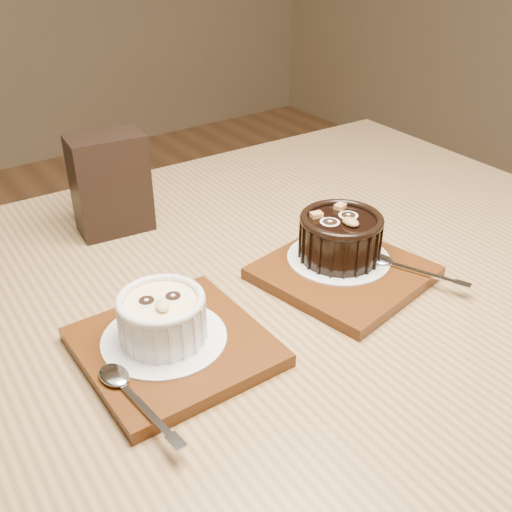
{
  "coord_description": "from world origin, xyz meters",
  "views": [
    {
      "loc": [
        -0.44,
        -0.5,
        1.16
      ],
      "look_at": [
        -0.1,
        -0.03,
        0.81
      ],
      "focal_mm": 42.0,
      "sensor_mm": 36.0,
      "label": 1
    }
  ],
  "objects_px": {
    "table": "(227,353)",
    "ramekin_white": "(162,316)",
    "ramekin_dark": "(340,235)",
    "condiment_stand": "(111,184)",
    "tray_right": "(343,273)",
    "tray_left": "(174,347)"
  },
  "relations": [
    {
      "from": "ramekin_dark",
      "to": "condiment_stand",
      "type": "height_order",
      "value": "condiment_stand"
    },
    {
      "from": "table",
      "to": "ramekin_dark",
      "type": "relative_size",
      "value": 11.85
    },
    {
      "from": "tray_left",
      "to": "ramekin_dark",
      "type": "height_order",
      "value": "ramekin_dark"
    },
    {
      "from": "tray_left",
      "to": "tray_right",
      "type": "height_order",
      "value": "same"
    },
    {
      "from": "ramekin_white",
      "to": "ramekin_dark",
      "type": "distance_m",
      "value": 0.26
    },
    {
      "from": "ramekin_white",
      "to": "condiment_stand",
      "type": "relative_size",
      "value": 0.64
    },
    {
      "from": "table",
      "to": "ramekin_white",
      "type": "xyz_separation_m",
      "value": [
        -0.11,
        -0.05,
        0.14
      ]
    },
    {
      "from": "tray_right",
      "to": "condiment_stand",
      "type": "height_order",
      "value": "condiment_stand"
    },
    {
      "from": "condiment_stand",
      "to": "ramekin_white",
      "type": "bearing_deg",
      "value": -104.47
    },
    {
      "from": "tray_left",
      "to": "tray_right",
      "type": "xyz_separation_m",
      "value": [
        0.24,
        0.0,
        0.0
      ]
    },
    {
      "from": "ramekin_white",
      "to": "condiment_stand",
      "type": "height_order",
      "value": "condiment_stand"
    },
    {
      "from": "ramekin_white",
      "to": "tray_right",
      "type": "relative_size",
      "value": 0.5
    },
    {
      "from": "tray_left",
      "to": "ramekin_white",
      "type": "xyz_separation_m",
      "value": [
        -0.01,
        0.01,
        0.04
      ]
    },
    {
      "from": "tray_right",
      "to": "ramekin_dark",
      "type": "distance_m",
      "value": 0.05
    },
    {
      "from": "table",
      "to": "tray_left",
      "type": "xyz_separation_m",
      "value": [
        -0.1,
        -0.06,
        0.1
      ]
    },
    {
      "from": "tray_left",
      "to": "ramekin_dark",
      "type": "xyz_separation_m",
      "value": [
        0.25,
        0.02,
        0.04
      ]
    },
    {
      "from": "ramekin_dark",
      "to": "condiment_stand",
      "type": "relative_size",
      "value": 0.74
    },
    {
      "from": "tray_left",
      "to": "tray_right",
      "type": "relative_size",
      "value": 1.0
    },
    {
      "from": "tray_right",
      "to": "ramekin_white",
      "type": "bearing_deg",
      "value": 178.54
    },
    {
      "from": "table",
      "to": "ramekin_white",
      "type": "bearing_deg",
      "value": -155.2
    },
    {
      "from": "tray_left",
      "to": "ramekin_white",
      "type": "relative_size",
      "value": 2.0
    },
    {
      "from": "ramekin_white",
      "to": "ramekin_dark",
      "type": "bearing_deg",
      "value": 21.74
    }
  ]
}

